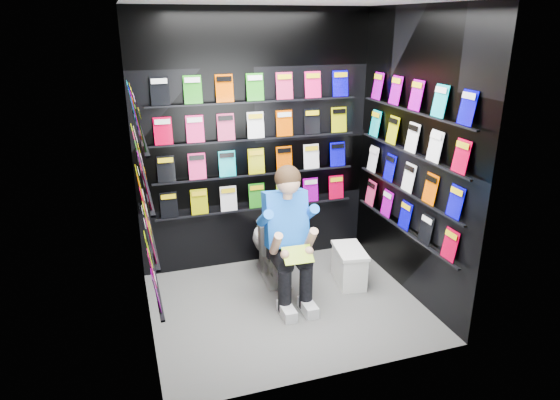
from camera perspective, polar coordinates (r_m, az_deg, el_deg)
name	(u,v)px	position (r m, az deg, el deg)	size (l,w,h in m)	color
floor	(287,306)	(4.67, 0.77, -12.03)	(2.40, 2.40, 0.00)	slate
ceiling	(288,1)	(3.97, 0.95, 21.77)	(2.40, 2.40, 0.00)	white
wall_back	(255,143)	(5.06, -2.86, 6.50)	(2.40, 0.04, 2.60)	black
wall_front	(337,211)	(3.26, 6.58, -1.30)	(2.40, 0.04, 2.60)	black
wall_left	(138,184)	(3.93, -15.95, 1.78)	(0.04, 2.00, 2.60)	black
wall_right	(414,158)	(4.65, 15.02, 4.64)	(0.04, 2.00, 2.60)	black
comics_back	(256,143)	(5.03, -2.77, 6.48)	(2.10, 0.06, 1.37)	#F61568
comics_left	(142,183)	(3.93, -15.52, 1.90)	(0.06, 1.70, 1.37)	#F61568
comics_right	(411,158)	(4.63, 14.71, 4.68)	(0.06, 1.70, 1.37)	#F61568
toilet	(272,243)	(5.00, -0.87, -4.96)	(0.42, 0.75, 0.73)	silver
longbox	(349,267)	(5.02, 7.90, -7.61)	(0.24, 0.44, 0.33)	silver
longbox_lid	(350,251)	(4.94, 8.00, -5.74)	(0.27, 0.46, 0.03)	silver
reader	(285,220)	(4.51, 0.55, -2.25)	(0.52, 0.76, 1.40)	blue
held_comic	(298,255)	(4.29, 2.05, -6.28)	(0.26, 0.01, 0.18)	green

